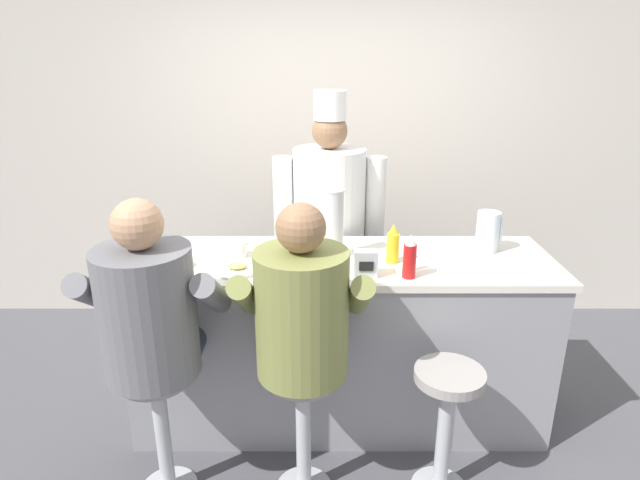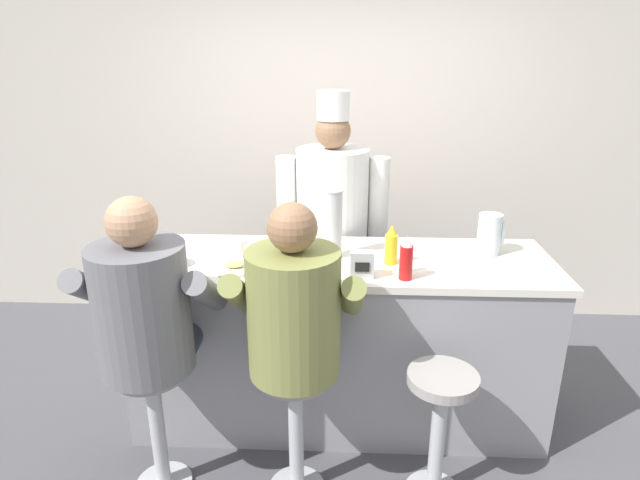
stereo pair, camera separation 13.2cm
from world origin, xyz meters
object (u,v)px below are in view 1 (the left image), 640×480
(napkin_dispenser_chrome, at_px, (364,264))
(cook_in_whites_near, at_px, (327,222))
(cereal_bowl, at_px, (172,263))
(hot_sauce_bottle_orange, at_px, (406,258))
(breakfast_plate, at_px, (236,269))
(empty_stool_round, at_px, (444,413))
(diner_seated_olive, at_px, (301,319))
(ketchup_bottle_red, at_px, (408,258))
(water_pitcher_clear, at_px, (486,231))
(mustard_bottle_yellow, at_px, (391,245))
(diner_seated_grey, at_px, (150,318))
(cup_stack_steel, at_px, (333,224))
(coffee_mug_white, at_px, (238,249))

(napkin_dispenser_chrome, xyz_separation_m, cook_in_whites_near, (-0.17, 0.87, -0.06))
(cereal_bowl, bearing_deg, hot_sauce_bottle_orange, -2.57)
(breakfast_plate, height_order, empty_stool_round, breakfast_plate)
(hot_sauce_bottle_orange, relative_size, empty_stool_round, 0.22)
(empty_stool_round, bearing_deg, diner_seated_olive, 176.98)
(ketchup_bottle_red, xyz_separation_m, diner_seated_olive, (-0.53, -0.33, -0.17))
(water_pitcher_clear, height_order, napkin_dispenser_chrome, water_pitcher_clear)
(mustard_bottle_yellow, xyz_separation_m, breakfast_plate, (-0.82, -0.13, -0.09))
(diner_seated_grey, height_order, empty_stool_round, diner_seated_grey)
(cereal_bowl, relative_size, napkin_dispenser_chrome, 0.98)
(cereal_bowl, xyz_separation_m, cup_stack_steel, (0.85, 0.16, 0.16))
(breakfast_plate, relative_size, cereal_bowl, 1.67)
(cereal_bowl, bearing_deg, coffee_mug_white, 25.76)
(breakfast_plate, xyz_separation_m, diner_seated_olive, (0.35, -0.40, -0.08))
(mustard_bottle_yellow, height_order, empty_stool_round, mustard_bottle_yellow)
(ketchup_bottle_red, xyz_separation_m, cook_in_whites_near, (-0.39, 0.88, -0.10))
(ketchup_bottle_red, bearing_deg, coffee_mug_white, 162.45)
(water_pitcher_clear, height_order, cereal_bowl, water_pitcher_clear)
(ketchup_bottle_red, relative_size, cup_stack_steel, 0.60)
(cereal_bowl, height_order, cup_stack_steel, cup_stack_steel)
(napkin_dispenser_chrome, distance_m, diner_seated_grey, 1.06)
(empty_stool_round, bearing_deg, coffee_mug_white, 148.36)
(cup_stack_steel, distance_m, diner_seated_grey, 1.07)
(cup_stack_steel, relative_size, cook_in_whites_near, 0.20)
(cereal_bowl, height_order, cook_in_whites_near, cook_in_whites_near)
(water_pitcher_clear, xyz_separation_m, napkin_dispenser_chrome, (-0.72, -0.36, -0.05))
(coffee_mug_white, bearing_deg, diner_seated_grey, -118.06)
(coffee_mug_white, xyz_separation_m, diner_seated_olive, (0.36, -0.61, -0.11))
(mustard_bottle_yellow, distance_m, empty_stool_round, 0.88)
(diner_seated_grey, relative_size, cook_in_whites_near, 0.82)
(mustard_bottle_yellow, relative_size, empty_stool_round, 0.31)
(water_pitcher_clear, relative_size, cook_in_whites_near, 0.12)
(hot_sauce_bottle_orange, relative_size, water_pitcher_clear, 0.67)
(napkin_dispenser_chrome, distance_m, empty_stool_round, 0.81)
(coffee_mug_white, bearing_deg, cup_stack_steel, 0.75)
(ketchup_bottle_red, height_order, diner_seated_olive, diner_seated_olive)
(mustard_bottle_yellow, bearing_deg, cereal_bowl, -176.15)
(diner_seated_grey, bearing_deg, diner_seated_olive, -0.08)
(ketchup_bottle_red, xyz_separation_m, cereal_bowl, (-1.22, 0.12, -0.08))
(hot_sauce_bottle_orange, relative_size, cereal_bowl, 1.14)
(mustard_bottle_yellow, bearing_deg, cup_stack_steel, 164.27)
(diner_seated_grey, bearing_deg, hot_sauce_bottle_orange, 17.91)
(hot_sauce_bottle_orange, distance_m, coffee_mug_white, 0.92)
(cup_stack_steel, bearing_deg, cereal_bowl, -169.03)
(diner_seated_grey, bearing_deg, water_pitcher_clear, 22.20)
(coffee_mug_white, bearing_deg, mustard_bottle_yellow, -5.50)
(breakfast_plate, relative_size, diner_seated_grey, 0.15)
(diner_seated_grey, distance_m, cook_in_whites_near, 1.46)
(water_pitcher_clear, distance_m, diner_seated_olive, 1.26)
(ketchup_bottle_red, bearing_deg, empty_stool_round, -66.86)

